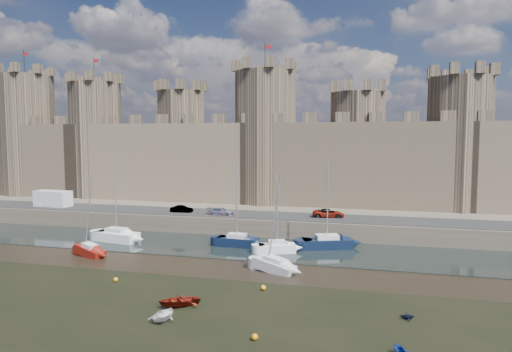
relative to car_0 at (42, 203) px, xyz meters
The scene contains 24 objects.
ground 46.77m from the car_0, 45.43° to the right, with size 160.00×160.00×0.00m, color black.
seaweed_patch 51.21m from the car_0, 50.15° to the right, with size 70.00×34.00×0.01m, color black.
water_channel 34.17m from the car_0, 15.76° to the right, with size 160.00×12.00×0.08m, color black.
quay 42.33m from the car_0, 39.25° to the left, with size 160.00×60.00×2.50m, color #4C443A.
road 32.76m from the car_0, ahead, with size 160.00×7.00×0.10m, color black.
castle 36.37m from the car_0, 24.68° to the left, with size 108.50×11.00×29.00m.
car_0 is the anchor object (origin of this frame).
car_1 25.10m from the car_0, ahead, with size 1.19×3.42×1.13m, color gray.
car_2 31.66m from the car_0, ahead, with size 1.59×3.90×1.13m, color gray.
car_3 47.39m from the car_0, ahead, with size 2.10×4.56×1.27m, color gray.
van 2.06m from the car_0, ahead, with size 6.14×2.46×2.68m, color silver.
sailboat_0 22.74m from the car_0, 27.08° to the right, with size 6.43×3.32×11.47m.
sailboat_1 37.86m from the car_0, 13.79° to the right, with size 5.34×2.34×10.48m.
sailboat_2 43.73m from the car_0, 14.36° to the right, with size 4.77×3.17×9.59m.
sailboat_3 48.60m from the car_0, ahead, with size 6.70×4.41×10.96m.
sailboat_4 27.65m from the car_0, 40.02° to the right, with size 4.35×2.84×9.49m.
sailboat_5 47.37m from the car_0, 22.86° to the right, with size 4.91×3.27×9.88m.
dinghy_2 50.16m from the car_0, 40.73° to the right, with size 2.03×0.59×2.84m, color silver.
dinghy_4 48.41m from the car_0, 38.29° to the right, with size 2.52×0.73×3.53m, color maroon.
dinghy_5 65.35m from the car_0, 32.02° to the right, with size 1.33×0.81×1.54m, color navy.
dinghy_7 62.98m from the car_0, 26.59° to the right, with size 0.94×0.57×1.09m, color black.
buoy_1 39.02m from the car_0, 41.08° to the right, with size 0.44×0.44×0.44m, color #E9A00A.
buoy_3 50.29m from the car_0, 29.08° to the right, with size 0.50×0.50×0.50m, color orange.
buoy_5 57.41m from the car_0, 37.14° to the right, with size 0.49×0.49×0.49m, color orange.
Camera 1 is at (20.66, -30.97, 14.09)m, focal length 32.00 mm.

